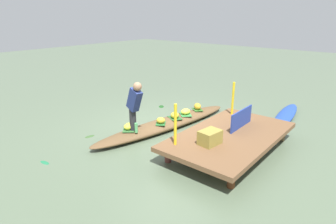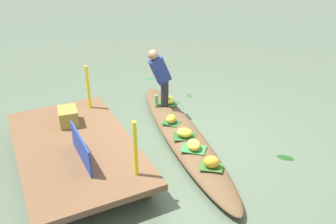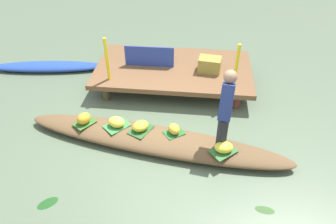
{
  "view_description": "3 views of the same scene",
  "coord_description": "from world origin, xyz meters",
  "px_view_note": "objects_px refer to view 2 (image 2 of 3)",
  "views": [
    {
      "loc": [
        5.48,
        4.6,
        2.91
      ],
      "look_at": [
        0.07,
        0.11,
        0.49
      ],
      "focal_mm": 30.75,
      "sensor_mm": 36.0,
      "label": 1
    },
    {
      "loc": [
        -4.94,
        2.78,
        3.52
      ],
      "look_at": [
        0.38,
        0.1,
        0.44
      ],
      "focal_mm": 37.98,
      "sensor_mm": 36.0,
      "label": 2
    },
    {
      "loc": [
        0.64,
        -3.85,
        3.69
      ],
      "look_at": [
        0.18,
        0.39,
        0.41
      ],
      "focal_mm": 34.18,
      "sensor_mm": 36.0,
      "label": 3
    }
  ],
  "objects_px": {
    "vendor_person": "(160,75)",
    "water_bottle": "(156,100)",
    "banana_bunch_3": "(185,133)",
    "market_banner": "(81,148)",
    "banana_bunch_1": "(171,119)",
    "vendor_boat": "(182,135)",
    "banana_bunch_2": "(212,162)",
    "banana_bunch_4": "(168,100)",
    "produce_crate": "(68,116)",
    "banana_bunch_0": "(194,145)"
  },
  "relations": [
    {
      "from": "banana_bunch_2",
      "to": "vendor_person",
      "type": "relative_size",
      "value": 0.2
    },
    {
      "from": "market_banner",
      "to": "banana_bunch_3",
      "type": "bearing_deg",
      "value": -86.59
    },
    {
      "from": "banana_bunch_0",
      "to": "banana_bunch_1",
      "type": "bearing_deg",
      "value": -4.36
    },
    {
      "from": "vendor_boat",
      "to": "produce_crate",
      "type": "height_order",
      "value": "produce_crate"
    },
    {
      "from": "banana_bunch_1",
      "to": "market_banner",
      "type": "bearing_deg",
      "value": 110.25
    },
    {
      "from": "banana_bunch_3",
      "to": "vendor_person",
      "type": "height_order",
      "value": "vendor_person"
    },
    {
      "from": "banana_bunch_1",
      "to": "vendor_boat",
      "type": "bearing_deg",
      "value": -166.9
    },
    {
      "from": "banana_bunch_2",
      "to": "banana_bunch_0",
      "type": "bearing_deg",
      "value": -1.47
    },
    {
      "from": "vendor_boat",
      "to": "banana_bunch_4",
      "type": "distance_m",
      "value": 1.15
    },
    {
      "from": "banana_bunch_3",
      "to": "banana_bunch_4",
      "type": "height_order",
      "value": "same"
    },
    {
      "from": "vendor_person",
      "to": "water_bottle",
      "type": "height_order",
      "value": "vendor_person"
    },
    {
      "from": "vendor_boat",
      "to": "banana_bunch_2",
      "type": "distance_m",
      "value": 1.25
    },
    {
      "from": "banana_bunch_3",
      "to": "banana_bunch_4",
      "type": "distance_m",
      "value": 1.39
    },
    {
      "from": "market_banner",
      "to": "produce_crate",
      "type": "distance_m",
      "value": 1.24
    },
    {
      "from": "banana_bunch_1",
      "to": "vendor_person",
      "type": "bearing_deg",
      "value": -10.5
    },
    {
      "from": "banana_bunch_4",
      "to": "water_bottle",
      "type": "xyz_separation_m",
      "value": [
        0.02,
        0.27,
        0.03
      ]
    },
    {
      "from": "banana_bunch_2",
      "to": "banana_bunch_4",
      "type": "relative_size",
      "value": 0.87
    },
    {
      "from": "banana_bunch_2",
      "to": "market_banner",
      "type": "bearing_deg",
      "value": 64.53
    },
    {
      "from": "vendor_boat",
      "to": "banana_bunch_4",
      "type": "xyz_separation_m",
      "value": [
        1.1,
        -0.27,
        0.2
      ]
    },
    {
      "from": "banana_bunch_4",
      "to": "produce_crate",
      "type": "distance_m",
      "value": 2.16
    },
    {
      "from": "banana_bunch_0",
      "to": "water_bottle",
      "type": "bearing_deg",
      "value": -4.55
    },
    {
      "from": "banana_bunch_0",
      "to": "banana_bunch_2",
      "type": "xyz_separation_m",
      "value": [
        -0.56,
        0.01,
        0.02
      ]
    },
    {
      "from": "banana_bunch_3",
      "to": "market_banner",
      "type": "height_order",
      "value": "market_banner"
    },
    {
      "from": "vendor_boat",
      "to": "produce_crate",
      "type": "distance_m",
      "value": 2.1
    },
    {
      "from": "banana_bunch_0",
      "to": "vendor_boat",
      "type": "bearing_deg",
      "value": -12.57
    },
    {
      "from": "banana_bunch_2",
      "to": "market_banner",
      "type": "height_order",
      "value": "market_banner"
    },
    {
      "from": "banana_bunch_3",
      "to": "vendor_boat",
      "type": "bearing_deg",
      "value": -20.68
    },
    {
      "from": "banana_bunch_3",
      "to": "banana_bunch_4",
      "type": "bearing_deg",
      "value": -14.9
    },
    {
      "from": "vendor_boat",
      "to": "market_banner",
      "type": "distance_m",
      "value": 2.04
    },
    {
      "from": "water_bottle",
      "to": "market_banner",
      "type": "distance_m",
      "value": 2.46
    },
    {
      "from": "banana_bunch_1",
      "to": "banana_bunch_0",
      "type": "bearing_deg",
      "value": 175.64
    },
    {
      "from": "banana_bunch_0",
      "to": "water_bottle",
      "type": "relative_size",
      "value": 1.2
    },
    {
      "from": "banana_bunch_0",
      "to": "vendor_person",
      "type": "relative_size",
      "value": 0.23
    },
    {
      "from": "banana_bunch_2",
      "to": "water_bottle",
      "type": "xyz_separation_m",
      "value": [
        2.34,
        -0.16,
        0.02
      ]
    },
    {
      "from": "banana_bunch_3",
      "to": "vendor_person",
      "type": "xyz_separation_m",
      "value": [
        1.32,
        -0.16,
        0.61
      ]
    },
    {
      "from": "banana_bunch_0",
      "to": "market_banner",
      "type": "xyz_separation_m",
      "value": [
        0.28,
        1.79,
        0.3
      ]
    },
    {
      "from": "water_bottle",
      "to": "banana_bunch_3",
      "type": "bearing_deg",
      "value": 176.38
    },
    {
      "from": "banana_bunch_3",
      "to": "produce_crate",
      "type": "xyz_separation_m",
      "value": [
        1.1,
        1.77,
        0.23
      ]
    },
    {
      "from": "vendor_boat",
      "to": "produce_crate",
      "type": "relative_size",
      "value": 10.22
    },
    {
      "from": "banana_bunch_0",
      "to": "banana_bunch_2",
      "type": "height_order",
      "value": "banana_bunch_2"
    },
    {
      "from": "banana_bunch_1",
      "to": "banana_bunch_3",
      "type": "height_order",
      "value": "banana_bunch_1"
    },
    {
      "from": "vendor_person",
      "to": "market_banner",
      "type": "height_order",
      "value": "vendor_person"
    },
    {
      "from": "water_bottle",
      "to": "market_banner",
      "type": "bearing_deg",
      "value": 127.68
    },
    {
      "from": "produce_crate",
      "to": "banana_bunch_2",
      "type": "bearing_deg",
      "value": -140.73
    },
    {
      "from": "banana_bunch_1",
      "to": "banana_bunch_3",
      "type": "distance_m",
      "value": 0.56
    },
    {
      "from": "water_bottle",
      "to": "banana_bunch_0",
      "type": "bearing_deg",
      "value": 175.45
    },
    {
      "from": "banana_bunch_3",
      "to": "vendor_person",
      "type": "bearing_deg",
      "value": -6.92
    },
    {
      "from": "water_bottle",
      "to": "market_banner",
      "type": "xyz_separation_m",
      "value": [
        -1.49,
        1.94,
        0.26
      ]
    },
    {
      "from": "produce_crate",
      "to": "banana_bunch_3",
      "type": "bearing_deg",
      "value": -121.84
    },
    {
      "from": "water_bottle",
      "to": "market_banner",
      "type": "height_order",
      "value": "market_banner"
    }
  ]
}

